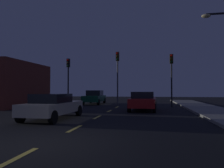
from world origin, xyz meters
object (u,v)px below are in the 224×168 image
(car_stopped_ahead, at_px, (143,101))
(car_oncoming_far, at_px, (95,97))
(traffic_signal_left, at_px, (68,73))
(traffic_signal_right, at_px, (172,70))
(traffic_signal_center, at_px, (118,68))
(car_adjacent_lane, at_px, (53,106))

(car_stopped_ahead, relative_size, car_oncoming_far, 1.00)
(car_stopped_ahead, height_order, car_oncoming_far, car_oncoming_far)
(car_oncoming_far, bearing_deg, traffic_signal_left, -126.37)
(traffic_signal_right, distance_m, car_oncoming_far, 9.23)
(car_stopped_ahead, bearing_deg, traffic_signal_center, 122.53)
(car_adjacent_lane, xyz_separation_m, car_oncoming_far, (-1.06, 12.88, 0.07))
(traffic_signal_right, height_order, car_oncoming_far, traffic_signal_right)
(car_adjacent_lane, bearing_deg, traffic_signal_center, 78.41)
(traffic_signal_center, xyz_separation_m, car_adjacent_lane, (-2.06, -10.05, -3.04))
(traffic_signal_left, height_order, traffic_signal_right, traffic_signal_right)
(traffic_signal_left, xyz_separation_m, traffic_signal_right, (10.43, 0.00, 0.10))
(traffic_signal_left, bearing_deg, traffic_signal_right, 0.00)
(traffic_signal_right, relative_size, car_oncoming_far, 1.10)
(car_adjacent_lane, distance_m, car_oncoming_far, 12.92)
(traffic_signal_left, xyz_separation_m, traffic_signal_center, (5.20, 0.00, 0.34))
(traffic_signal_center, xyz_separation_m, traffic_signal_right, (5.23, -0.00, -0.24))
(traffic_signal_center, bearing_deg, traffic_signal_right, -0.01)
(traffic_signal_right, xyz_separation_m, car_oncoming_far, (-8.34, 2.83, -2.73))
(traffic_signal_left, xyz_separation_m, car_oncoming_far, (2.09, 2.83, -2.63))
(traffic_signal_center, relative_size, car_adjacent_lane, 1.18)
(car_oncoming_far, bearing_deg, car_stopped_ahead, -50.47)
(car_adjacent_lane, relative_size, car_oncoming_far, 1.00)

